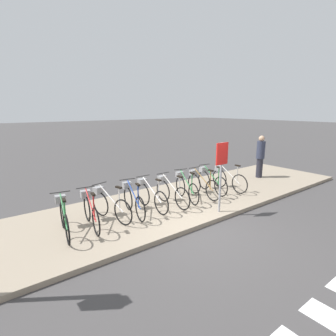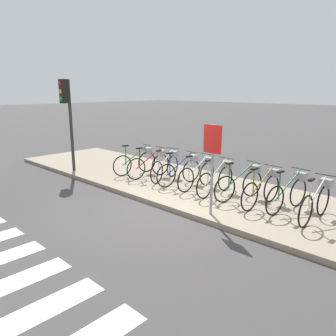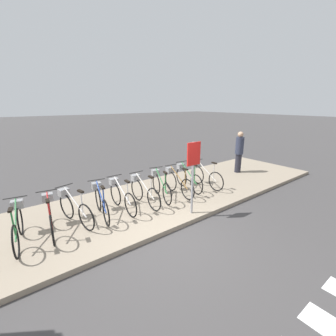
% 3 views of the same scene
% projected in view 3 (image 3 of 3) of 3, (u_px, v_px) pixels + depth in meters
% --- Properties ---
extents(ground_plane, '(120.00, 120.00, 0.00)m').
position_uv_depth(ground_plane, '(167.00, 235.00, 5.38)').
color(ground_plane, '#423F3F').
extents(sidewalk, '(15.79, 3.44, 0.12)m').
position_uv_depth(sidewalk, '(132.00, 207.00, 6.68)').
color(sidewalk, gray).
rests_on(sidewalk, ground_plane).
extents(parked_bicycle_0, '(0.46, 1.59, 0.98)m').
position_uv_depth(parked_bicycle_0, '(18.00, 224.00, 4.78)').
color(parked_bicycle_0, black).
rests_on(parked_bicycle_0, sidewalk).
extents(parked_bicycle_1, '(0.46, 1.59, 0.98)m').
position_uv_depth(parked_bicycle_1, '(50.00, 215.00, 5.16)').
color(parked_bicycle_1, black).
rests_on(parked_bicycle_1, sidewalk).
extents(parked_bicycle_2, '(0.54, 1.57, 0.98)m').
position_uv_depth(parked_bicycle_2, '(74.00, 207.00, 5.58)').
color(parked_bicycle_2, black).
rests_on(parked_bicycle_2, sidewalk).
extents(parked_bicycle_3, '(0.46, 1.59, 0.98)m').
position_uv_depth(parked_bicycle_3, '(101.00, 201.00, 5.92)').
color(parked_bicycle_3, black).
rests_on(parked_bicycle_3, sidewalk).
extents(parked_bicycle_4, '(0.46, 1.60, 0.98)m').
position_uv_depth(parked_bicycle_4, '(121.00, 195.00, 6.30)').
color(parked_bicycle_4, black).
rests_on(parked_bicycle_4, sidewalk).
extents(parked_bicycle_5, '(0.46, 1.60, 0.98)m').
position_uv_depth(parked_bicycle_5, '(143.00, 190.00, 6.64)').
color(parked_bicycle_5, black).
rests_on(parked_bicycle_5, sidewalk).
extents(parked_bicycle_6, '(0.56, 1.56, 0.98)m').
position_uv_depth(parked_bicycle_6, '(160.00, 185.00, 7.10)').
color(parked_bicycle_6, black).
rests_on(parked_bicycle_6, sidewalk).
extents(parked_bicycle_7, '(0.46, 1.60, 0.98)m').
position_uv_depth(parked_bicycle_7, '(177.00, 181.00, 7.40)').
color(parked_bicycle_7, black).
rests_on(parked_bicycle_7, sidewalk).
extents(parked_bicycle_8, '(0.46, 1.59, 0.98)m').
position_uv_depth(parked_bicycle_8, '(187.00, 177.00, 7.84)').
color(parked_bicycle_8, black).
rests_on(parked_bicycle_8, sidewalk).
extents(parked_bicycle_9, '(0.46, 1.60, 0.98)m').
position_uv_depth(parked_bicycle_9, '(204.00, 175.00, 8.09)').
color(parked_bicycle_9, black).
rests_on(parked_bicycle_9, sidewalk).
extents(pedestrian, '(0.34, 0.34, 1.77)m').
position_uv_depth(pedestrian, '(239.00, 151.00, 9.63)').
color(pedestrian, '#23232D').
rests_on(pedestrian, sidewalk).
extents(sign_post, '(0.44, 0.07, 1.97)m').
position_uv_depth(sign_post, '(193.00, 166.00, 5.82)').
color(sign_post, '#99999E').
rests_on(sign_post, sidewalk).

